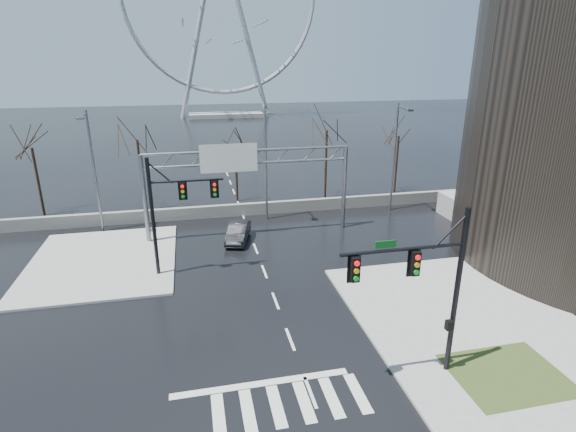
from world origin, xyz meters
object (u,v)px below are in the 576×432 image
object	(u,v)px
signal_mast_far	(170,206)
ferris_wheel	(221,2)
signal_mast_near	(430,280)
car	(238,232)
sign_gantry	(244,174)

from	to	relation	value
signal_mast_far	ferris_wheel	distance (m)	89.30
signal_mast_near	car	size ratio (longest dim) A/B	1.89
signal_mast_far	car	bearing A→B (deg)	46.14
signal_mast_far	car	size ratio (longest dim) A/B	1.89
signal_mast_far	car	xyz separation A→B (m)	(4.77, 4.96, -4.13)
sign_gantry	car	xyz separation A→B (m)	(-0.72, -1.04, -4.48)
signal_mast_near	sign_gantry	world-z (taller)	signal_mast_near
signal_mast_near	sign_gantry	distance (m)	19.79
sign_gantry	ferris_wheel	size ratio (longest dim) A/B	0.32
sign_gantry	signal_mast_near	bearing A→B (deg)	-73.81
sign_gantry	ferris_wheel	distance (m)	82.91
signal_mast_far	signal_mast_near	bearing A→B (deg)	-49.74
sign_gantry	car	bearing A→B (deg)	-124.92
signal_mast_far	sign_gantry	bearing A→B (deg)	47.53
ferris_wheel	car	size ratio (longest dim) A/B	12.00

